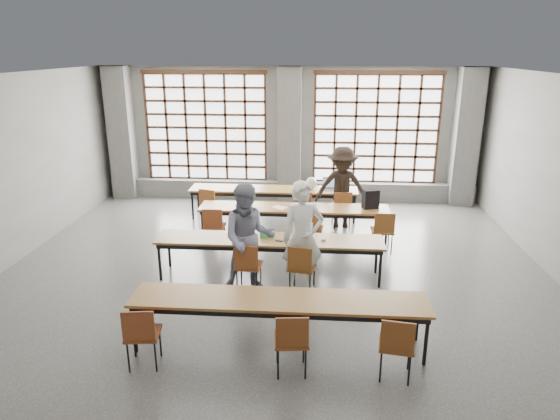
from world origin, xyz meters
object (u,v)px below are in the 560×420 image
Objects in this scene: chair_back_mid at (305,205)px; student_female at (249,238)px; chair_mid_right at (383,228)px; laptop_front at (302,234)px; desk_row_c at (270,242)px; chair_near_left at (141,331)px; backpack at (371,199)px; laptop_back at (330,186)px; desk_row_a at (274,191)px; chair_near_right at (397,342)px; desk_row_d at (279,303)px; desk_row_b at (294,210)px; chair_near_mid at (292,337)px; plastic_bag at (311,183)px; mouse at (324,240)px; chair_front_left at (248,263)px; chair_back_right at (342,206)px; green_box at (267,235)px; student_back at (342,187)px; chair_mid_left at (214,224)px; phone at (279,241)px; student_male at (303,238)px; chair_front_right at (301,264)px; chair_back_left at (210,203)px; red_pouch at (143,330)px; chair_mid_centre at (312,226)px.

chair_back_mid is 3.30m from student_female.
chair_back_mid is 0.47× the size of student_female.
chair_mid_right is 1.96m from laptop_front.
student_female reaches higher than desk_row_c.
backpack is (3.30, 4.74, 0.39)m from chair_near_left.
chair_near_left is at bearing -111.81° from laptop_back.
desk_row_a is at bearing 139.07° from chair_mid_right.
chair_near_right is at bearing -71.51° from desk_row_a.
desk_row_d is at bearing -117.82° from chair_mid_right.
desk_row_b is 10.00× the size of backpack.
plastic_bag reaches higher than chair_near_mid.
desk_row_b is 40.82× the size of mouse.
student_female is (-0.64, -2.37, 0.26)m from desk_row_b.
backpack is (-0.20, 0.68, 0.39)m from chair_mid_right.
chair_front_left is 3.08× the size of plastic_bag.
desk_row_b is 1.99m from mouse.
chair_near_left is 3.18m from chair_near_right.
chair_back_right is at bearing 72.01° from laptop_front.
chair_near_mid reaches higher than desk_row_a.
green_box is (-0.61, -0.03, -0.02)m from laptop_front.
green_box is 2.71m from backpack.
student_back reaches higher than green_box.
chair_mid_left is 2.16m from laptop_front.
mouse is (-0.44, -2.68, 0.21)m from chair_back_right.
desk_row_a is 4.55× the size of chair_near_left.
chair_back_mid is 0.83m from chair_back_right.
desk_row_a is 30.77× the size of phone.
chair_front_left is 1.00× the size of chair_near_left.
chair_near_right is at bearing -76.99° from chair_back_mid.
phone is (-0.42, 0.40, -0.22)m from student_male.
student_male is 19.49× the size of mouse.
chair_near_right reaches higher than desk_row_b.
desk_row_b is at bearing 107.55° from chair_near_right.
laptop_front is at bearing 91.82° from chair_front_right.
student_female is at bearing -120.96° from desk_row_c.
chair_back_right is 1.00× the size of chair_near_right.
chair_mid_right is at bearing -91.30° from backpack.
green_box is at bearing -58.36° from chair_back_left.
student_female reaches higher than red_pouch.
student_back is (1.60, -0.50, 0.26)m from desk_row_a.
chair_back_left is (-1.64, 2.66, -0.13)m from desk_row_c.
chair_front_right is at bearing 0.08° from chair_front_left.
plastic_bag is at bearing 71.70° from chair_near_left.
chair_front_right is at bearing 80.86° from desk_row_d.
chair_mid_centre is 1.72m from student_back.
chair_near_mid is at bearing -105.24° from student_male.
chair_near_right is (1.27, -5.48, 0.00)m from chair_back_mid.
chair_mid_centre is (1.99, 0.00, 0.00)m from chair_mid_left.
chair_back_right is at bearing 28.20° from chair_mid_left.
student_male is 6.68× the size of plastic_bag.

